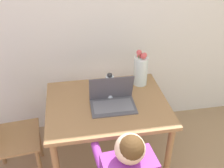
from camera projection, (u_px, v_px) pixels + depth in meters
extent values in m
cube|color=silver|center=(119.00, 9.00, 2.35)|extent=(6.40, 0.05, 2.50)
cube|color=olive|center=(107.00, 104.00, 2.07)|extent=(0.95, 0.75, 0.03)
cylinder|color=olive|center=(168.00, 160.00, 2.05)|extent=(0.05, 0.05, 0.68)
cylinder|color=olive|center=(58.00, 118.00, 2.47)|extent=(0.05, 0.05, 0.68)
cylinder|color=olive|center=(145.00, 109.00, 2.60)|extent=(0.05, 0.05, 0.68)
cube|color=olive|center=(14.00, 138.00, 2.13)|extent=(0.43, 0.43, 0.02)
cylinder|color=olive|center=(40.00, 168.00, 2.15)|extent=(0.04, 0.04, 0.42)
cylinder|color=olive|center=(39.00, 139.00, 2.42)|extent=(0.04, 0.04, 0.42)
cylinder|color=olive|center=(0.00, 147.00, 2.35)|extent=(0.04, 0.04, 0.42)
sphere|color=beige|center=(130.00, 149.00, 1.41)|extent=(0.17, 0.17, 0.17)
sphere|color=#4C3319|center=(131.00, 148.00, 1.39)|extent=(0.15, 0.15, 0.15)
cylinder|color=purple|center=(137.00, 149.00, 1.74)|extent=(0.08, 0.24, 0.06)
cylinder|color=purple|center=(99.00, 157.00, 1.69)|extent=(0.08, 0.24, 0.06)
cube|color=#4C4C51|center=(113.00, 107.00, 2.01)|extent=(0.35, 0.23, 0.01)
cube|color=slate|center=(113.00, 106.00, 2.01)|extent=(0.30, 0.16, 0.00)
cube|color=#4C4C51|center=(111.00, 88.00, 2.02)|extent=(0.34, 0.07, 0.22)
cube|color=silver|center=(111.00, 88.00, 2.02)|extent=(0.31, 0.06, 0.20)
cylinder|color=silver|center=(141.00, 71.00, 2.23)|extent=(0.12, 0.12, 0.25)
cylinder|color=#3D7A38|center=(144.00, 67.00, 2.23)|extent=(0.01, 0.01, 0.22)
sphere|color=#CC4C4C|center=(144.00, 55.00, 2.17)|extent=(0.04, 0.04, 0.04)
cylinder|color=#3D7A38|center=(139.00, 67.00, 2.24)|extent=(0.01, 0.01, 0.20)
sphere|color=#CC4C4C|center=(140.00, 56.00, 2.19)|extent=(0.05, 0.05, 0.05)
cylinder|color=#3D7A38|center=(138.00, 66.00, 2.20)|extent=(0.01, 0.01, 0.26)
sphere|color=#CC4C4C|center=(139.00, 53.00, 2.13)|extent=(0.04, 0.04, 0.04)
cylinder|color=#3D7A38|center=(143.00, 68.00, 2.19)|extent=(0.01, 0.01, 0.23)
sphere|color=#CC4C4C|center=(143.00, 56.00, 2.13)|extent=(0.05, 0.05, 0.05)
cylinder|color=silver|center=(110.00, 87.00, 2.08)|extent=(0.06, 0.06, 0.20)
cylinder|color=#262628|center=(110.00, 75.00, 2.02)|extent=(0.04, 0.04, 0.02)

